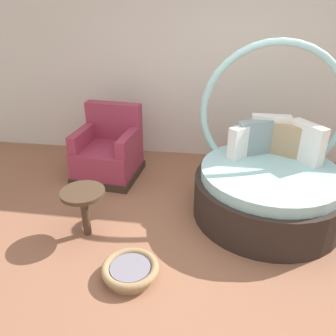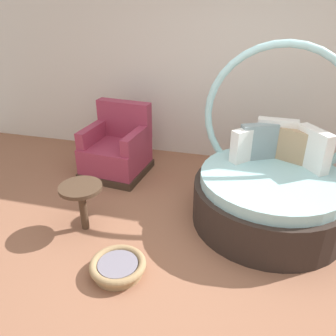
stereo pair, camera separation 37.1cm
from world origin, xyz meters
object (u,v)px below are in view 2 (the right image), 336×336
round_daybed (271,186)px  side_table (81,194)px  pet_basket (118,267)px  red_armchair (117,150)px

round_daybed → side_table: size_ratio=3.56×
pet_basket → side_table: (-0.59, 0.53, 0.35)m
round_daybed → side_table: 2.00m
round_daybed → red_armchair: 2.11m
round_daybed → pet_basket: round_daybed is taller
side_table → red_armchair: bearing=96.4°
red_armchair → side_table: (0.15, -1.30, 0.10)m
red_armchair → side_table: 1.31m
side_table → pet_basket: bearing=-41.8°
round_daybed → side_table: round_daybed is taller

